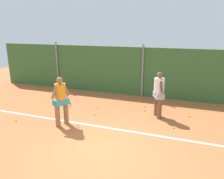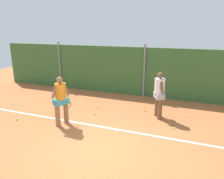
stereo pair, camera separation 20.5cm
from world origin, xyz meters
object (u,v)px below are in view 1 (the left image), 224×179
object	(u,v)px
tennis_ball_4	(144,110)
tennis_ball_6	(97,107)
tennis_ball_0	(145,107)
tennis_ball_3	(173,127)
player_midcourt	(159,92)
tennis_ball_5	(95,114)
tennis_ball_1	(189,116)
tennis_ball_2	(16,121)
player_foreground_near	(61,99)

from	to	relation	value
tennis_ball_4	tennis_ball_6	xyz separation A→B (m)	(-2.12, -0.36, 0.00)
tennis_ball_0	tennis_ball_4	distance (m)	0.48
tennis_ball_4	tennis_ball_6	world-z (taller)	same
tennis_ball_3	tennis_ball_0	bearing A→B (deg)	128.39
player_midcourt	tennis_ball_0	size ratio (longest dim) A/B	28.78
tennis_ball_5	player_midcourt	bearing A→B (deg)	15.56
player_midcourt	tennis_ball_5	xyz separation A→B (m)	(-2.54, -0.71, -1.03)
tennis_ball_0	tennis_ball_5	world-z (taller)	same
tennis_ball_1	tennis_ball_2	size ratio (longest dim) A/B	1.00
tennis_ball_4	tennis_ball_6	size ratio (longest dim) A/B	1.00
tennis_ball_1	tennis_ball_6	distance (m)	4.02
tennis_ball_1	tennis_ball_5	bearing A→B (deg)	-163.18
player_foreground_near	tennis_ball_1	bearing A→B (deg)	-35.36
tennis_ball_6	tennis_ball_0	bearing A→B (deg)	22.16
player_foreground_near	tennis_ball_2	distance (m)	2.20
tennis_ball_1	tennis_ball_5	size ratio (longest dim) A/B	1.00
player_foreground_near	tennis_ball_2	size ratio (longest dim) A/B	28.34
player_midcourt	tennis_ball_4	bearing A→B (deg)	27.28
tennis_ball_0	tennis_ball_3	distance (m)	2.32
player_foreground_near	player_midcourt	distance (m)	3.87
tennis_ball_0	tennis_ball_4	world-z (taller)	same
tennis_ball_6	tennis_ball_3	bearing A→B (deg)	-15.80
tennis_ball_0	tennis_ball_3	xyz separation A→B (m)	(1.44, -1.82, 0.00)
tennis_ball_6	tennis_ball_2	bearing A→B (deg)	-134.57
tennis_ball_0	tennis_ball_2	size ratio (longest dim) A/B	1.00
player_foreground_near	player_midcourt	world-z (taller)	player_midcourt
tennis_ball_0	tennis_ball_5	bearing A→B (deg)	-138.19
player_midcourt	tennis_ball_2	distance (m)	5.82
player_midcourt	tennis_ball_2	bearing A→B (deg)	87.29
tennis_ball_2	tennis_ball_5	world-z (taller)	same
player_foreground_near	tennis_ball_6	size ratio (longest dim) A/B	28.34
player_foreground_near	tennis_ball_4	xyz separation A→B (m)	(2.65, 2.49, -1.02)
tennis_ball_2	tennis_ball_4	bearing A→B (deg)	31.89
tennis_ball_2	tennis_ball_5	xyz separation A→B (m)	(2.67, 1.68, 0.00)
tennis_ball_3	tennis_ball_4	size ratio (longest dim) A/B	1.00
tennis_ball_0	tennis_ball_2	xyz separation A→B (m)	(-4.49, -3.31, 0.00)
player_midcourt	tennis_ball_3	world-z (taller)	player_midcourt
tennis_ball_1	tennis_ball_3	distance (m)	1.43
tennis_ball_3	tennis_ball_5	bearing A→B (deg)	176.67
tennis_ball_3	tennis_ball_2	bearing A→B (deg)	-165.89
tennis_ball_3	tennis_ball_6	world-z (taller)	same
player_foreground_near	tennis_ball_5	world-z (taller)	player_foreground_near
tennis_ball_5	tennis_ball_6	world-z (taller)	same
tennis_ball_1	tennis_ball_4	distance (m)	1.88
player_foreground_near	tennis_ball_4	size ratio (longest dim) A/B	28.34
tennis_ball_5	tennis_ball_2	bearing A→B (deg)	-147.75
tennis_ball_1	tennis_ball_2	bearing A→B (deg)	-156.34
player_midcourt	tennis_ball_6	xyz separation A→B (m)	(-2.76, 0.09, -1.03)
tennis_ball_3	tennis_ball_1	bearing A→B (deg)	68.93
tennis_ball_0	tennis_ball_1	bearing A→B (deg)	-14.02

